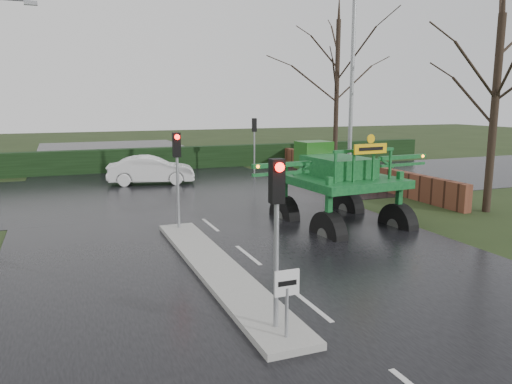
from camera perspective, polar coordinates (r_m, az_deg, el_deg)
name	(u,v)px	position (r m, az deg, el deg)	size (l,w,h in m)	color
ground	(310,305)	(11.72, 6.19, -12.77)	(140.00, 140.00, 0.00)	black
road_main	(196,214)	(20.67, -6.83, -2.53)	(14.00, 80.00, 0.02)	black
road_cross	(167,190)	(26.41, -10.19, 0.20)	(80.00, 12.00, 0.02)	black
median_island	(216,268)	(13.82, -4.55, -8.70)	(1.20, 10.00, 0.16)	gray
hedge_row	(142,160)	(34.10, -12.94, 3.63)	(44.00, 0.90, 1.50)	black
brick_wall	(341,169)	(30.16, 9.72, 2.61)	(0.40, 20.00, 1.20)	#592D1E
keep_left_sign	(287,293)	(9.54, 3.55, -11.42)	(0.50, 0.07, 1.35)	gray
traffic_signal_near	(277,208)	(9.52, 2.39, -1.79)	(0.26, 0.33, 3.52)	gray
traffic_signal_mid	(177,160)	(17.53, -9.01, 3.68)	(0.26, 0.33, 3.52)	gray
traffic_signal_far	(254,133)	(31.77, -0.20, 6.75)	(0.26, 0.33, 3.52)	gray
street_light_right	(347,72)	(25.32, 10.34, 13.37)	(3.85, 0.30, 10.00)	gray
tree_right_near	(497,86)	(22.72, 25.79, 10.88)	(5.60, 5.60, 9.64)	black
tree_right_far	(337,73)	(35.52, 9.27, 13.31)	(7.00, 7.00, 12.05)	black
crop_sprayer	(326,177)	(17.20, 8.02, 1.75)	(7.73, 5.07, 4.33)	black
white_sedan	(152,184)	(28.57, -11.85, 0.89)	(1.65, 4.73, 1.56)	white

